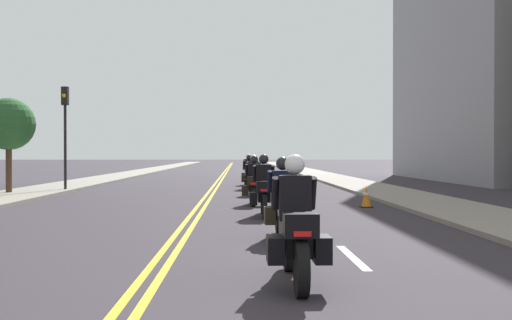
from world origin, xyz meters
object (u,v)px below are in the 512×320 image
motorcycle_4 (254,179)px  street_tree_0 (9,125)px  motorcycle_3 (254,185)px  motorcycle_1 (283,206)px  motorcycle_5 (249,175)px  traffic_cone_0 (366,197)px  motorcycle_0 (296,233)px  traffic_light_near (65,119)px  motorcycle_2 (264,191)px  motorcycle_6 (249,172)px

motorcycle_4 → street_tree_0: (-9.82, 0.39, 2.17)m
motorcycle_3 → motorcycle_4: (0.11, 4.71, 0.02)m
motorcycle_1 → motorcycle_5: motorcycle_5 is taller
traffic_cone_0 → street_tree_0: 14.72m
motorcycle_0 → traffic_light_near: bearing=112.5°
motorcycle_2 → motorcycle_5: (-0.16, 12.79, -0.02)m
motorcycle_0 → motorcycle_3: motorcycle_0 is taller
traffic_cone_0 → street_tree_0: street_tree_0 is taller
motorcycle_2 → motorcycle_5: 12.79m
motorcycle_4 → traffic_light_near: traffic_light_near is taller
motorcycle_1 → motorcycle_2: bearing=91.2°
motorcycle_4 → motorcycle_1: bearing=-88.7°
motorcycle_6 → motorcycle_5: bearing=-92.2°
motorcycle_0 → motorcycle_2: 8.53m
traffic_light_near → motorcycle_5: bearing=12.1°
motorcycle_6 → traffic_cone_0: size_ratio=3.26×
motorcycle_3 → motorcycle_4: bearing=91.3°
motorcycle_3 → traffic_light_near: 11.14m
motorcycle_0 → motorcycle_6: (-0.18, 25.28, 0.02)m
motorcycle_1 → motorcycle_5: bearing=89.9°
motorcycle_4 → street_tree_0: street_tree_0 is taller
motorcycle_3 → street_tree_0: size_ratio=0.55×
street_tree_0 → motorcycle_3: bearing=-27.7°
motorcycle_0 → motorcycle_1: 4.15m
motorcycle_4 → motorcycle_5: 4.29m
traffic_light_near → motorcycle_1: bearing=-61.4°
motorcycle_5 → motorcycle_1: bearing=-91.6°
motorcycle_0 → traffic_cone_0: size_ratio=3.48×
street_tree_0 → motorcycle_5: bearing=21.8°
motorcycle_1 → motorcycle_6: 21.13m
motorcycle_0 → traffic_cone_0: bearing=73.6°
motorcycle_1 → motorcycle_3: 8.18m
motorcycle_6 → motorcycle_1: bearing=-90.9°
motorcycle_0 → street_tree_0: (-9.93, 17.43, 2.18)m
motorcycle_5 → motorcycle_6: motorcycle_6 is taller
motorcycle_2 → traffic_cone_0: motorcycle_2 is taller
motorcycle_3 → motorcycle_5: motorcycle_5 is taller
motorcycle_6 → motorcycle_2: bearing=-91.3°
motorcycle_2 → traffic_cone_0: (3.29, 2.80, -0.34)m
motorcycle_2 → traffic_light_near: bearing=127.2°
motorcycle_5 → motorcycle_6: bearing=86.8°
motorcycle_0 → street_tree_0: street_tree_0 is taller
motorcycle_5 → motorcycle_6: size_ratio=1.08×
motorcycle_6 → street_tree_0: 12.70m
traffic_cone_0 → traffic_light_near: bearing=144.4°
motorcycle_0 → motorcycle_3: size_ratio=1.07×
motorcycle_3 → traffic_light_near: bearing=140.6°
motorcycle_3 → motorcycle_6: bearing=92.4°
motorcycle_2 → motorcycle_4: motorcycle_2 is taller
motorcycle_5 → traffic_cone_0: motorcycle_5 is taller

